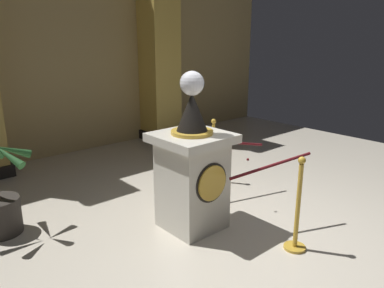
# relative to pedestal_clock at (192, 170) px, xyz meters

# --- Properties ---
(ground_plane) EXTENTS (10.55, 10.55, 0.00)m
(ground_plane) POSITION_rel_pedestal_clock_xyz_m (0.37, -0.47, -0.73)
(ground_plane) COLOR beige
(back_wall) EXTENTS (10.55, 0.16, 4.07)m
(back_wall) POSITION_rel_pedestal_clock_xyz_m (0.37, 4.02, 1.30)
(back_wall) COLOR tan
(back_wall) RESTS_ON ground_plane
(pedestal_clock) EXTENTS (0.82, 0.82, 1.89)m
(pedestal_clock) POSITION_rel_pedestal_clock_xyz_m (0.00, 0.00, 0.00)
(pedestal_clock) COLOR beige
(pedestal_clock) RESTS_ON ground_plane
(stanchion_near) EXTENTS (0.24, 0.24, 1.06)m
(stanchion_near) POSITION_rel_pedestal_clock_xyz_m (0.50, -1.14, -0.36)
(stanchion_near) COLOR gold
(stanchion_near) RESTS_ON ground_plane
(stanchion_far) EXTENTS (0.24, 0.24, 1.03)m
(stanchion_far) POSITION_rel_pedestal_clock_xyz_m (1.24, 0.90, -0.37)
(stanchion_far) COLOR gold
(stanchion_far) RESTS_ON ground_plane
(velvet_rope) EXTENTS (1.41, 1.42, 0.22)m
(velvet_rope) POSITION_rel_pedestal_clock_xyz_m (0.87, -0.12, 0.05)
(velvet_rope) COLOR #591419
(column_right) EXTENTS (0.84, 0.84, 3.90)m
(column_right) POSITION_rel_pedestal_clock_xyz_m (2.24, 3.64, 1.20)
(column_right) COLOR black
(column_right) RESTS_ON ground_plane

